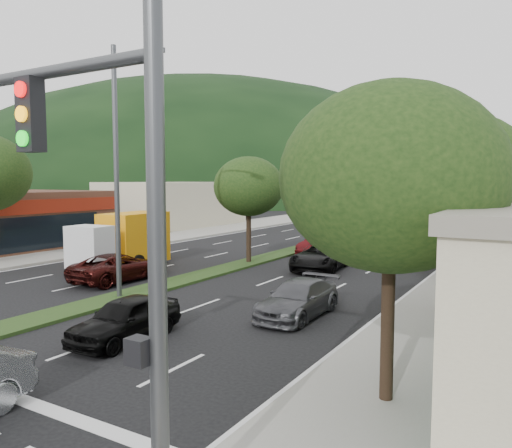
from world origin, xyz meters
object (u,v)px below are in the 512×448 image
Objects in this scene: streetlight_near at (120,160)px; box_truck at (126,242)px; tree_r_a at (391,178)px; streetlight_mid at (346,171)px; tree_r_d at (502,174)px; tree_med_near at (249,187)px; tree_r_b at (456,173)px; traffic_signal at (69,189)px; car_queue_b at (298,299)px; suv_maroon at (118,267)px; motorhome at (423,227)px; tree_med_far at (382,178)px; tree_r_e at (512,179)px; car_queue_d at (321,257)px; car_queue_a at (126,318)px; tree_r_c at (483,181)px; car_queue_c at (320,244)px.

streetlight_near is 8.64m from box_truck.
streetlight_mid reaches higher than tree_r_a.
tree_r_d reaches higher than tree_med_near.
tree_r_b is 0.69× the size of streetlight_mid.
traffic_signal reaches higher than car_queue_b.
motorhome is at bearing -123.18° from suv_maroon.
tree_med_far is 0.69× the size of streetlight_near.
tree_r_e is 1.08× the size of box_truck.
tree_r_e is 23.38m from car_queue_d.
streetlight_mid is at bearing -109.64° from box_truck.
car_queue_a is (6.76, -6.21, -0.01)m from suv_maroon.
tree_r_c is at bearing 5.68° from car_queue_d.
tree_r_a is 1.07× the size of box_truck.
tree_r_b is at bearing 170.74° from box_truck.
motorhome is (-1.14, 27.88, -2.85)m from traffic_signal.
tree_r_e is at bearing 75.24° from car_queue_a.
tree_r_b is at bearing -173.66° from suv_maroon.
tree_med_near is 0.67× the size of motorhome.
streetlight_near is at bearing 132.77° from traffic_signal.
tree_r_a is at bearing -18.73° from streetlight_near.
tree_med_near is 0.87× the size of tree_med_far.
suv_maroon reaches higher than car_queue_b.
suv_maroon is (-11.75, 12.10, -3.98)m from traffic_signal.
tree_r_a is 16.65m from suv_maroon.
box_truck is (-17.08, 9.41, -3.41)m from tree_r_a.
traffic_signal is 1.16× the size of tree_med_near.
tree_med_far is 1.45× the size of suv_maroon.
tree_r_c is 1.28× the size of car_queue_d.
streetlight_near is (0.21, -10.00, 1.16)m from tree_med_near.
car_queue_b is 1.06× the size of car_queue_c.
motorhome is at bearing 67.26° from streetlight_near.
box_truck is (-17.08, -6.59, -3.34)m from tree_r_c.
tree_r_b reaches higher than car_queue_d.
tree_r_c is 12.33m from car_queue_b.
tree_r_d is 6.46m from motorhome.
motorhome is (3.54, 8.03, 1.09)m from car_queue_d.
streetlight_near is 6.27m from suv_maroon.
car_queue_a is (-7.96, 0.35, -4.16)m from tree_r_a.
car_queue_c is (-6.90, 24.85, -3.98)m from traffic_signal.
tree_r_d reaches higher than car_queue_c.
tree_r_d reaches higher than car_queue_a.
car_queue_d is (-7.65, -1.69, -4.04)m from tree_r_c.
tree_med_far reaches higher than car_queue_a.
tree_r_b is at bearing -90.00° from tree_r_c.
box_truck is at bearing -129.55° from motorhome.
tree_med_near is at bearing 130.84° from car_queue_b.
streetlight_mid reaches higher than tree_r_d.
car_queue_d is at bearing -157.07° from box_truck.
tree_r_b reaches higher than motorhome.
streetlight_near is at bearing -118.63° from car_queue_d.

